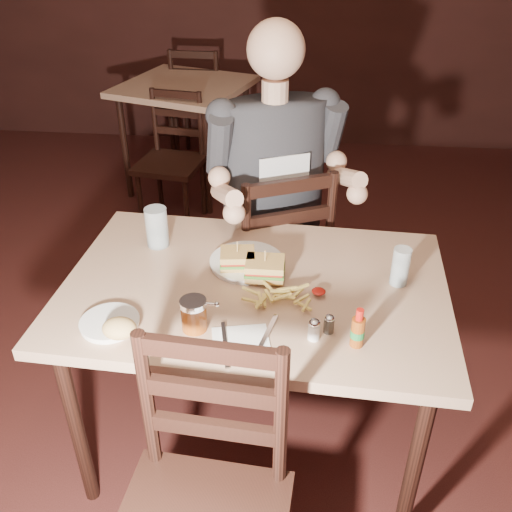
# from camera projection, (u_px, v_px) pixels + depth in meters

# --- Properties ---
(room_shell) EXTENTS (7.00, 7.00, 7.00)m
(room_shell) POSITION_uv_depth(u_px,v_px,m) (194.00, 119.00, 1.40)
(room_shell) COLOR black
(room_shell) RESTS_ON ground
(main_table) EXTENTS (1.31, 0.91, 0.77)m
(main_table) POSITION_uv_depth(u_px,v_px,m) (255.00, 302.00, 1.94)
(main_table) COLOR tan
(main_table) RESTS_ON ground
(bg_table) EXTENTS (1.00, 1.00, 0.77)m
(bg_table) POSITION_uv_depth(u_px,v_px,m) (185.00, 97.00, 3.93)
(bg_table) COLOR tan
(bg_table) RESTS_ON ground
(chair_far) EXTENTS (0.60, 0.62, 0.96)m
(chair_far) POSITION_uv_depth(u_px,v_px,m) (271.00, 258.00, 2.57)
(chair_far) COLOR black
(chair_far) RESTS_ON ground
(bg_chair_far) EXTENTS (0.43, 0.47, 0.91)m
(bg_chair_far) POSITION_uv_depth(u_px,v_px,m) (201.00, 104.00, 4.52)
(bg_chair_far) COLOR black
(bg_chair_far) RESTS_ON ground
(bg_chair_near) EXTENTS (0.45, 0.48, 0.84)m
(bg_chair_near) POSITION_uv_depth(u_px,v_px,m) (170.00, 164.00, 3.61)
(bg_chair_near) COLOR black
(bg_chair_near) RESTS_ON ground
(diner) EXTENTS (0.71, 0.65, 1.00)m
(diner) POSITION_uv_depth(u_px,v_px,m) (278.00, 155.00, 2.25)
(diner) COLOR #2C2B2F
(diner) RESTS_ON chair_far
(dinner_plate) EXTENTS (0.26, 0.26, 0.01)m
(dinner_plate) POSITION_uv_depth(u_px,v_px,m) (247.00, 263.00, 1.99)
(dinner_plate) COLOR white
(dinner_plate) RESTS_ON main_table
(sandwich_left) EXTENTS (0.13, 0.11, 0.10)m
(sandwich_left) POSITION_uv_depth(u_px,v_px,m) (237.00, 254.00, 1.93)
(sandwich_left) COLOR tan
(sandwich_left) RESTS_ON dinner_plate
(sandwich_right) EXTENTS (0.13, 0.11, 0.11)m
(sandwich_right) POSITION_uv_depth(u_px,v_px,m) (265.00, 263.00, 1.88)
(sandwich_right) COLOR tan
(sandwich_right) RESTS_ON dinner_plate
(fries_pile) EXTENTS (0.25, 0.18, 0.04)m
(fries_pile) POSITION_uv_depth(u_px,v_px,m) (278.00, 293.00, 1.80)
(fries_pile) COLOR #DFC35A
(fries_pile) RESTS_ON dinner_plate
(ketchup_dollop) EXTENTS (0.05, 0.05, 0.01)m
(ketchup_dollop) POSITION_uv_depth(u_px,v_px,m) (319.00, 291.00, 1.83)
(ketchup_dollop) COLOR maroon
(ketchup_dollop) RESTS_ON dinner_plate
(glass_left) EXTENTS (0.08, 0.08, 0.15)m
(glass_left) POSITION_uv_depth(u_px,v_px,m) (157.00, 227.00, 2.07)
(glass_left) COLOR silver
(glass_left) RESTS_ON main_table
(glass_right) EXTENTS (0.06, 0.06, 0.13)m
(glass_right) POSITION_uv_depth(u_px,v_px,m) (400.00, 267.00, 1.87)
(glass_right) COLOR silver
(glass_right) RESTS_ON main_table
(hot_sauce) EXTENTS (0.04, 0.04, 0.13)m
(hot_sauce) POSITION_uv_depth(u_px,v_px,m) (358.00, 328.00, 1.61)
(hot_sauce) COLOR #7E380E
(hot_sauce) RESTS_ON main_table
(salt_shaker) EXTENTS (0.04, 0.04, 0.06)m
(salt_shaker) POSITION_uv_depth(u_px,v_px,m) (314.00, 330.00, 1.65)
(salt_shaker) COLOR white
(salt_shaker) RESTS_ON main_table
(pepper_shaker) EXTENTS (0.03, 0.03, 0.06)m
(pepper_shaker) POSITION_uv_depth(u_px,v_px,m) (329.00, 324.00, 1.68)
(pepper_shaker) COLOR #38332D
(pepper_shaker) RESTS_ON main_table
(syrup_dispenser) EXTENTS (0.08, 0.08, 0.10)m
(syrup_dispenser) POSITION_uv_depth(u_px,v_px,m) (194.00, 315.00, 1.68)
(syrup_dispenser) COLOR #7E380E
(syrup_dispenser) RESTS_ON main_table
(napkin) EXTENTS (0.19, 0.18, 0.00)m
(napkin) POSITION_uv_depth(u_px,v_px,m) (241.00, 343.00, 1.65)
(napkin) COLOR white
(napkin) RESTS_ON main_table
(knife) EXTENTS (0.05, 0.19, 0.00)m
(knife) POSITION_uv_depth(u_px,v_px,m) (225.00, 344.00, 1.64)
(knife) COLOR silver
(knife) RESTS_ON napkin
(fork) EXTENTS (0.05, 0.18, 0.01)m
(fork) POSITION_uv_depth(u_px,v_px,m) (267.00, 333.00, 1.68)
(fork) COLOR silver
(fork) RESTS_ON napkin
(side_plate) EXTENTS (0.18, 0.18, 0.01)m
(side_plate) POSITION_uv_depth(u_px,v_px,m) (110.00, 324.00, 1.71)
(side_plate) COLOR white
(side_plate) RESTS_ON main_table
(bread_roll) EXTENTS (0.10, 0.09, 0.06)m
(bread_roll) POSITION_uv_depth(u_px,v_px,m) (119.00, 328.00, 1.64)
(bread_roll) COLOR tan
(bread_roll) RESTS_ON side_plate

